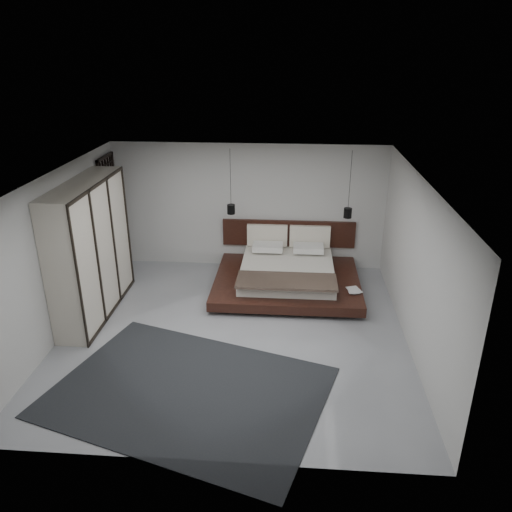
# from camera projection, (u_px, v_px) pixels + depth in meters

# --- Properties ---
(floor) EXTENTS (6.00, 6.00, 0.00)m
(floor) POSITION_uv_depth(u_px,v_px,m) (234.00, 332.00, 8.87)
(floor) COLOR #919499
(floor) RESTS_ON ground
(ceiling) EXTENTS (6.00, 6.00, 0.00)m
(ceiling) POSITION_uv_depth(u_px,v_px,m) (231.00, 178.00, 7.77)
(ceiling) COLOR white
(ceiling) RESTS_ON wall_back
(wall_back) EXTENTS (6.00, 0.00, 6.00)m
(wall_back) POSITION_uv_depth(u_px,v_px,m) (249.00, 207.00, 11.07)
(wall_back) COLOR #B7B7B4
(wall_back) RESTS_ON floor
(wall_front) EXTENTS (6.00, 0.00, 6.00)m
(wall_front) POSITION_uv_depth(u_px,v_px,m) (201.00, 366.00, 5.57)
(wall_front) COLOR #B7B7B4
(wall_front) RESTS_ON floor
(wall_left) EXTENTS (0.00, 6.00, 6.00)m
(wall_left) POSITION_uv_depth(u_px,v_px,m) (59.00, 255.00, 8.53)
(wall_left) COLOR #B7B7B4
(wall_left) RESTS_ON floor
(wall_right) EXTENTS (0.00, 6.00, 6.00)m
(wall_right) POSITION_uv_depth(u_px,v_px,m) (416.00, 266.00, 8.11)
(wall_right) COLOR #B7B7B4
(wall_right) RESTS_ON floor
(lattice_screen) EXTENTS (0.05, 0.90, 2.60)m
(lattice_screen) POSITION_uv_depth(u_px,v_px,m) (111.00, 216.00, 10.82)
(lattice_screen) COLOR black
(lattice_screen) RESTS_ON floor
(bed) EXTENTS (2.96, 2.47, 1.11)m
(bed) POSITION_uv_depth(u_px,v_px,m) (287.00, 274.00, 10.43)
(bed) COLOR black
(bed) RESTS_ON floor
(book_lower) EXTENTS (0.32, 0.36, 0.03)m
(book_lower) POSITION_uv_depth(u_px,v_px,m) (349.00, 291.00, 9.72)
(book_lower) COLOR #99724C
(book_lower) RESTS_ON bed
(book_upper) EXTENTS (0.23, 0.30, 0.02)m
(book_upper) POSITION_uv_depth(u_px,v_px,m) (348.00, 290.00, 9.69)
(book_upper) COLOR #99724C
(book_upper) RESTS_ON book_lower
(pendant_left) EXTENTS (0.17, 0.17, 1.37)m
(pendant_left) POSITION_uv_depth(u_px,v_px,m) (231.00, 209.00, 10.48)
(pendant_left) COLOR black
(pendant_left) RESTS_ON ceiling
(pendant_right) EXTENTS (0.17, 0.17, 1.40)m
(pendant_right) POSITION_uv_depth(u_px,v_px,m) (348.00, 213.00, 10.32)
(pendant_right) COLOR black
(pendant_right) RESTS_ON ceiling
(wardrobe) EXTENTS (0.61, 2.57, 2.52)m
(wardrobe) POSITION_uv_depth(u_px,v_px,m) (90.00, 250.00, 9.11)
(wardrobe) COLOR beige
(wardrobe) RESTS_ON floor
(rug) EXTENTS (4.52, 3.80, 0.02)m
(rug) POSITION_uv_depth(u_px,v_px,m) (189.00, 392.00, 7.33)
(rug) COLOR black
(rug) RESTS_ON floor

